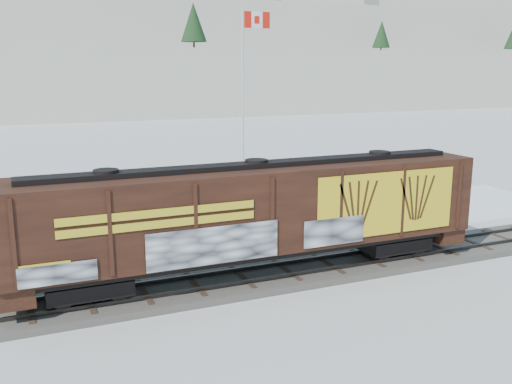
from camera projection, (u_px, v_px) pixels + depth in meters
name	position (u px, v px, depth m)	size (l,w,h in m)	color
ground	(328.00, 270.00, 24.65)	(500.00, 500.00, 0.00)	white
rail_track	(328.00, 267.00, 24.62)	(50.00, 3.40, 0.43)	#59544C
parking_strip	(259.00, 227.00, 31.39)	(40.00, 8.00, 0.03)	white
hillside	(55.00, 45.00, 147.14)	(360.00, 110.00, 93.00)	white
hopper_railcar	(256.00, 212.00, 22.72)	(19.26, 3.06, 4.52)	black
flagpole	(245.00, 132.00, 36.59)	(2.30, 0.90, 12.20)	silver
car_silver	(92.00, 227.00, 28.43)	(1.77, 4.40, 1.50)	#A0A1A7
car_white	(248.00, 215.00, 30.95)	(1.47, 4.22, 1.39)	silver
car_dark	(378.00, 210.00, 32.22)	(1.90, 4.69, 1.36)	black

